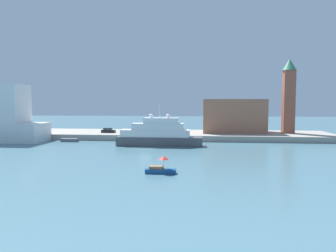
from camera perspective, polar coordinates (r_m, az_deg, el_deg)
name	(u,v)px	position (r m, az deg, el deg)	size (l,w,h in m)	color
ground	(145,149)	(80.92, -4.08, -4.04)	(400.00, 400.00, 0.00)	slate
quay_dock	(159,135)	(107.42, -1.54, -1.55)	(110.00, 22.22, 1.77)	gray
large_yacht	(158,135)	(86.24, -1.74, -1.55)	(22.73, 4.16, 11.16)	#4C4C51
small_motorboat	(161,168)	(53.10, -1.32, -7.38)	(4.92, 1.67, 2.87)	navy
work_barge	(70,140)	(100.33, -16.86, -2.37)	(4.96, 1.78, 0.91)	#595966
harbor_building	(233,116)	(109.15, 11.37, 1.77)	(19.81, 13.66, 10.82)	#9E664C
bell_tower	(289,93)	(110.39, 20.40, 5.41)	(4.50, 4.50, 23.50)	#93513D
parked_car	(108,131)	(106.86, -10.43, -0.81)	(4.49, 1.64, 1.55)	black
person_figure	(124,131)	(103.54, -7.79, -0.90)	(0.36, 0.36, 1.57)	#334C8C
mooring_bollard	(177,134)	(97.00, 1.64, -1.37)	(0.52, 0.52, 0.87)	black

